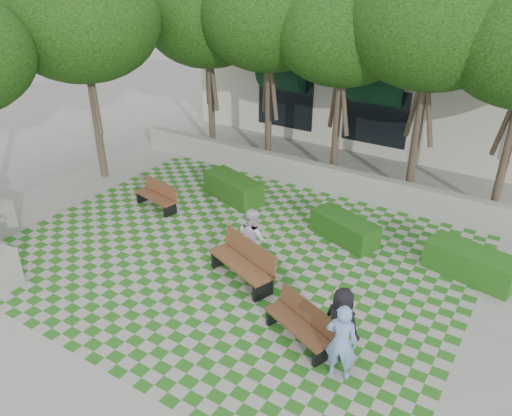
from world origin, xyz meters
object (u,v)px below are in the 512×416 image
Objects in this scene: hedge_midright at (344,229)px; person_dark at (341,323)px; hedge_midleft at (233,188)px; person_white at (252,239)px; bench_west at (157,196)px; person_blue at (341,342)px; bench_mid at (243,262)px; bench_east at (301,323)px; hedge_east at (471,263)px.

hedge_midright is 1.24× the size of person_dark.
person_dark reaches higher than hedge_midleft.
person_white reaches higher than person_dark.
person_blue reaches higher than bench_west.
bench_mid reaches higher than bench_west.
person_white reaches higher than hedge_midleft.
bench_east is 1.07× the size of person_blue.
hedge_midright is at bearing -179.71° from hedge_east.
hedge_midright is 1.17× the size of person_white.
bench_east is 6.97m from hedge_midleft.
bench_mid is 1.23× the size of person_white.
person_blue is (1.09, -0.48, 0.41)m from bench_east.
person_dark is (0.86, 0.04, 0.37)m from bench_east.
person_dark is at bearing -67.96° from hedge_midright.
bench_west is 1.04× the size of person_dark.
hedge_east is 5.06m from person_blue.
bench_mid is at bearing 173.77° from bench_east.
hedge_midleft is 8.11m from person_blue.
bench_mid is 3.42m from hedge_midright.
hedge_east is at bearing 53.95° from bench_mid.
person_white reaches higher than person_blue.
bench_east is at bearing 11.53° from person_dark.
bench_west is at bearing -167.12° from hedge_midright.
bench_mid is 1.05× the size of hedge_midright.
bench_west is at bearing 178.25° from bench_mid.
hedge_east is at bearing 19.24° from bench_west.
person_dark is at bearing -39.00° from hedge_midleft.
bench_west is at bearing -34.23° from person_blue.
bench_east reaches higher than hedge_midleft.
bench_mid is at bearing -11.07° from bench_west.
hedge_east is at bearing 81.67° from bench_east.
person_white is at bearing -119.27° from hedge_midright.
person_blue reaches higher than hedge_midright.
bench_west is 0.77× the size of hedge_midleft.
person_blue is at bearing -6.46° from bench_mid.
bench_mid is at bearing -113.08° from hedge_midright.
bench_west is 0.98× the size of person_white.
person_white is at bearing -19.54° from person_dark.
person_dark is (1.73, -4.28, 0.45)m from hedge_midright.
person_white reaches higher than bench_west.
person_white is at bearing -43.43° from person_blue.
hedge_midleft is at bearing 148.03° from bench_mid.
bench_east is 1.26m from person_blue.
bench_west is 5.98m from hedge_midright.
hedge_midright is 1.19× the size of person_blue.
bench_west is 2.47m from hedge_midleft.
bench_west is at bearing -132.54° from hedge_midleft.
person_blue is at bearing 172.18° from person_white.
person_blue reaches higher than bench_east.
hedge_midleft is at bearing 158.09° from bench_east.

